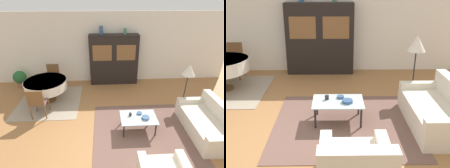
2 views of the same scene
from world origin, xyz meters
TOP-DOWN VIEW (x-y plane):
  - ground_plane at (0.00, 0.00)m, footprint 14.00×14.00m
  - wall_back at (0.00, 3.63)m, footprint 10.00×0.06m
  - area_rug at (0.97, 0.45)m, footprint 2.59×2.39m
  - dining_rug at (-1.87, 2.05)m, footprint 2.02×2.03m
  - couch at (2.63, 0.37)m, footprint 0.93×1.73m
  - coffee_table at (0.84, 0.54)m, footprint 0.93×0.63m
  - display_cabinet at (0.38, 3.38)m, footprint 1.84×0.41m
  - dining_table at (-1.92, 2.12)m, footprint 1.34×1.34m
  - dining_chair_near at (-1.92, 1.24)m, footprint 0.44×0.44m
  - dining_chair_far at (-1.92, 3.01)m, footprint 0.44×0.44m
  - floor_lamp at (2.52, 1.65)m, footprint 0.38×0.38m
  - cup at (0.63, 0.61)m, footprint 0.08×0.08m
  - bowl at (1.01, 0.47)m, footprint 0.19×0.19m
  - bowl_small at (0.89, 0.67)m, footprint 0.14×0.14m
  - vase_tall at (-0.08, 3.38)m, footprint 0.14×0.14m
  - vase_short at (0.78, 3.38)m, footprint 0.11×0.11m
  - potted_plant at (-3.23, 3.19)m, footprint 0.48×0.48m

SIDE VIEW (x-z plane):
  - ground_plane at x=0.00m, z-range 0.00..0.00m
  - area_rug at x=0.97m, z-range 0.00..0.01m
  - dining_rug at x=-1.87m, z-range 0.00..0.01m
  - couch at x=2.63m, z-range -0.11..0.68m
  - potted_plant at x=-3.23m, z-range 0.04..0.69m
  - coffee_table at x=0.84m, z-range 0.17..0.58m
  - bowl_small at x=0.89m, z-range 0.42..0.46m
  - bowl at x=1.01m, z-range 0.42..0.47m
  - cup at x=0.63m, z-range 0.42..0.50m
  - dining_chair_near at x=-1.92m, z-range 0.08..1.00m
  - dining_chair_far at x=-1.92m, z-range 0.08..1.00m
  - dining_table at x=-1.92m, z-range 0.24..0.99m
  - display_cabinet at x=0.38m, z-range 0.00..1.94m
  - floor_lamp at x=2.52m, z-range 0.47..1.86m
  - wall_back at x=0.00m, z-range 0.00..2.70m
  - vase_short at x=0.78m, z-range 1.94..2.14m
  - vase_tall at x=-0.08m, z-range 1.94..2.23m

